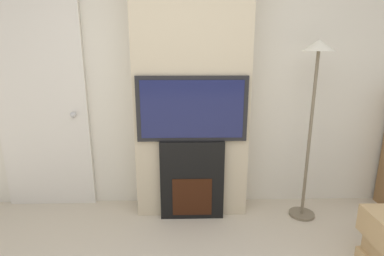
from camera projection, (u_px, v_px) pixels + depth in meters
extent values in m
cube|color=silver|center=(191.00, 78.00, 3.04)|extent=(6.00, 0.06, 2.70)
cube|color=beige|center=(192.00, 80.00, 2.86)|extent=(1.09, 0.32, 2.70)
cube|color=black|center=(192.00, 179.00, 2.95)|extent=(0.62, 0.14, 0.80)
cube|color=#33160A|center=(192.00, 197.00, 2.92)|extent=(0.38, 0.01, 0.38)
cube|color=black|center=(192.00, 109.00, 2.77)|extent=(1.03, 0.06, 0.61)
cube|color=#191E4C|center=(192.00, 110.00, 2.74)|extent=(0.95, 0.01, 0.54)
cylinder|color=#726651|center=(302.00, 214.00, 3.05)|extent=(0.25, 0.25, 0.03)
cylinder|color=#726651|center=(309.00, 138.00, 2.84)|extent=(0.03, 0.03, 1.60)
cone|color=silver|center=(319.00, 45.00, 2.62)|extent=(0.29, 0.29, 0.10)
cube|color=silver|center=(42.00, 110.00, 3.03)|extent=(0.92, 0.04, 2.08)
sphere|color=silver|center=(73.00, 115.00, 3.01)|extent=(0.06, 0.06, 0.06)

